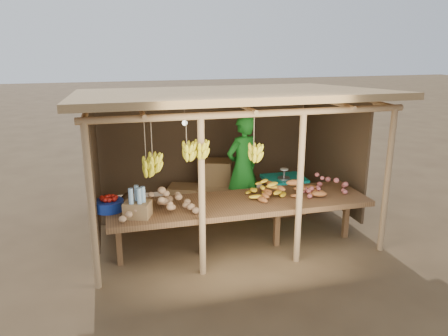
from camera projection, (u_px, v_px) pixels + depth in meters
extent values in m
plane|color=brown|center=(224.00, 226.00, 7.63)|extent=(60.00, 60.00, 0.00)
cylinder|color=#AA8258|center=(91.00, 209.00, 5.41)|extent=(0.09, 0.09, 2.20)
cylinder|color=#AA8258|center=(387.00, 182.00, 6.44)|extent=(0.09, 0.09, 2.20)
cylinder|color=#AA8258|center=(96.00, 152.00, 8.20)|extent=(0.09, 0.09, 2.20)
cylinder|color=#AA8258|center=(302.00, 140.00, 9.23)|extent=(0.09, 0.09, 2.20)
cylinder|color=#AA8258|center=(202.00, 199.00, 5.75)|extent=(0.09, 0.09, 2.20)
cylinder|color=#AA8258|center=(300.00, 190.00, 6.10)|extent=(0.09, 0.09, 2.20)
cylinder|color=#AA8258|center=(254.00, 114.00, 5.62)|extent=(4.40, 0.09, 0.09)
cylinder|color=#AA8258|center=(204.00, 90.00, 8.40)|extent=(4.40, 0.09, 0.09)
cube|color=#A47C4C|center=(224.00, 94.00, 6.99)|extent=(4.70, 3.50, 0.28)
cube|color=#4B3623|center=(205.00, 140.00, 8.66)|extent=(4.20, 0.04, 1.98)
cube|color=#4B3623|center=(95.00, 164.00, 6.96)|extent=(0.04, 2.40, 1.98)
cube|color=#4B3623|center=(331.00, 149.00, 7.98)|extent=(0.04, 2.40, 1.98)
cube|color=brown|center=(240.00, 204.00, 6.53)|extent=(3.90, 1.05, 0.08)
cube|color=brown|center=(119.00, 242.00, 6.20)|extent=(0.08, 0.08, 0.72)
cube|color=brown|center=(201.00, 232.00, 6.50)|extent=(0.08, 0.08, 0.72)
cube|color=brown|center=(277.00, 224.00, 6.79)|extent=(0.08, 0.08, 0.72)
cube|color=brown|center=(346.00, 217.00, 7.09)|extent=(0.08, 0.08, 0.72)
cylinder|color=navy|center=(109.00, 205.00, 6.16)|extent=(0.41, 0.41, 0.14)
cube|color=olive|center=(138.00, 209.00, 5.91)|extent=(0.42, 0.38, 0.22)
imported|color=#1A791F|center=(243.00, 167.00, 7.75)|extent=(0.81, 0.68, 1.89)
cube|color=brown|center=(284.00, 196.00, 8.18)|extent=(0.67, 0.57, 0.62)
cube|color=#0D948D|center=(284.00, 179.00, 8.08)|extent=(0.74, 0.64, 0.06)
cube|color=olive|center=(216.00, 195.00, 8.42)|extent=(0.70, 0.63, 0.46)
cube|color=olive|center=(216.00, 172.00, 8.30)|extent=(0.70, 0.63, 0.46)
cube|color=olive|center=(184.00, 198.00, 8.27)|extent=(0.70, 0.63, 0.46)
ellipsoid|color=#4B3623|center=(107.00, 208.00, 7.72)|extent=(0.45, 0.45, 0.61)
ellipsoid|color=#4B3623|center=(131.00, 205.00, 7.82)|extent=(0.45, 0.45, 0.61)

